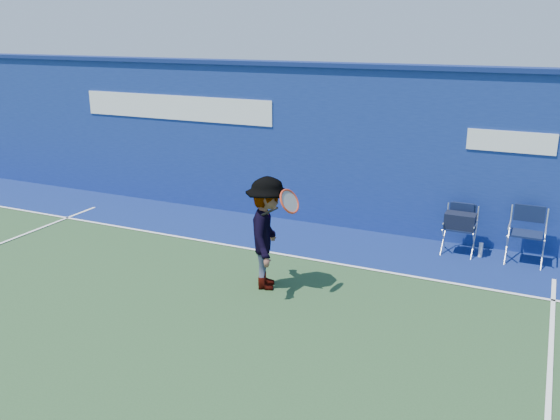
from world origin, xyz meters
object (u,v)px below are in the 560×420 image
at_px(water_bottle, 481,250).
at_px(tennis_player, 268,233).
at_px(directors_chair_left, 459,234).
at_px(directors_chair_right, 525,246).

xyz_separation_m(water_bottle, tennis_player, (-2.73, -2.55, 0.71)).
height_order(directors_chair_left, tennis_player, tennis_player).
bearing_deg(directors_chair_right, tennis_player, -142.54).
relative_size(directors_chair_left, directors_chair_right, 0.92).
relative_size(directors_chair_right, tennis_player, 0.55).
bearing_deg(water_bottle, tennis_player, -136.95).
height_order(directors_chair_left, directors_chair_right, directors_chair_right).
height_order(directors_chair_right, water_bottle, directors_chair_right).
height_order(directors_chair_left, water_bottle, directors_chair_left).
relative_size(directors_chair_left, water_bottle, 3.30).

